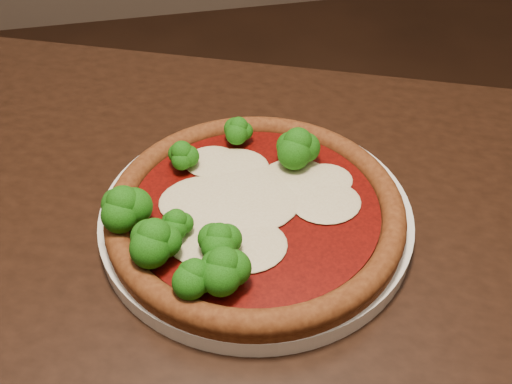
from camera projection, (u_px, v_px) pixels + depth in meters
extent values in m
cube|color=black|center=(225.00, 308.00, 0.51)|extent=(1.31, 1.15, 0.04)
cylinder|color=black|center=(22.00, 238.00, 1.08)|extent=(0.06, 0.06, 0.71)
cylinder|color=white|center=(256.00, 216.00, 0.55)|extent=(0.30, 0.30, 0.02)
cylinder|color=brown|center=(255.00, 213.00, 0.53)|extent=(0.27, 0.27, 0.01)
torus|color=brown|center=(255.00, 208.00, 0.53)|extent=(0.28, 0.28, 0.02)
cylinder|color=#5F0804|center=(255.00, 207.00, 0.53)|extent=(0.23, 0.23, 0.00)
ellipsoid|color=beige|center=(200.00, 199.00, 0.53)|extent=(0.07, 0.07, 0.01)
ellipsoid|color=beige|center=(234.00, 169.00, 0.56)|extent=(0.07, 0.06, 0.01)
ellipsoid|color=beige|center=(295.00, 179.00, 0.55)|extent=(0.07, 0.06, 0.01)
ellipsoid|color=beige|center=(211.00, 161.00, 0.57)|extent=(0.06, 0.05, 0.00)
ellipsoid|color=beige|center=(246.00, 198.00, 0.53)|extent=(0.11, 0.10, 0.01)
ellipsoid|color=beige|center=(248.00, 245.00, 0.49)|extent=(0.07, 0.06, 0.01)
ellipsoid|color=beige|center=(326.00, 202.00, 0.53)|extent=(0.07, 0.06, 0.01)
ellipsoid|color=beige|center=(325.00, 180.00, 0.55)|extent=(0.05, 0.05, 0.00)
ellipsoid|color=beige|center=(207.00, 238.00, 0.50)|extent=(0.07, 0.06, 0.01)
ellipsoid|color=beige|center=(196.00, 201.00, 0.53)|extent=(0.07, 0.06, 0.01)
ellipsoid|color=#217F14|center=(195.00, 274.00, 0.44)|extent=(0.04, 0.04, 0.03)
ellipsoid|color=#217F14|center=(176.00, 222.00, 0.49)|extent=(0.03, 0.03, 0.03)
ellipsoid|color=#217F14|center=(224.00, 266.00, 0.44)|extent=(0.05, 0.05, 0.04)
ellipsoid|color=#217F14|center=(182.00, 153.00, 0.55)|extent=(0.04, 0.04, 0.03)
ellipsoid|color=#217F14|center=(220.00, 238.00, 0.47)|extent=(0.04, 0.04, 0.03)
ellipsoid|color=#217F14|center=(155.00, 238.00, 0.46)|extent=(0.05, 0.05, 0.04)
ellipsoid|color=#217F14|center=(119.00, 202.00, 0.50)|extent=(0.04, 0.04, 0.03)
ellipsoid|color=#217F14|center=(124.00, 205.00, 0.49)|extent=(0.05, 0.05, 0.04)
ellipsoid|color=#217F14|center=(239.00, 128.00, 0.59)|extent=(0.03, 0.03, 0.03)
ellipsoid|color=#217F14|center=(298.00, 144.00, 0.55)|extent=(0.05, 0.05, 0.04)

